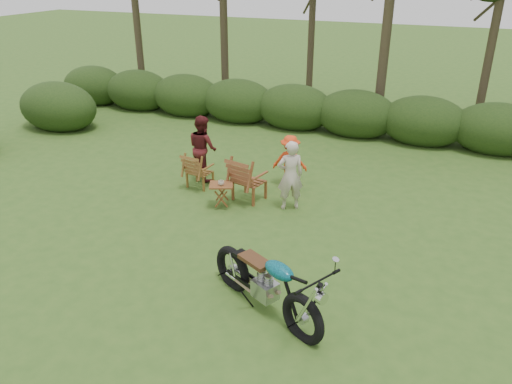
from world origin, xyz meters
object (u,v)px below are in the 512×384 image
at_px(lawn_chair_right, 249,199).
at_px(cup, 221,183).
at_px(adult_b, 204,178).
at_px(lawn_chair_left, 201,186).
at_px(adult_a, 289,208).
at_px(child, 289,185).
at_px(motorcycle, 265,309).
at_px(side_table, 222,196).

distance_m(lawn_chair_right, cup, 0.95).
bearing_deg(adult_b, cup, 163.35).
relative_size(lawn_chair_left, cup, 6.83).
height_order(adult_a, child, adult_a).
xyz_separation_m(lawn_chair_right, lawn_chair_left, (-1.37, 0.20, 0.00)).
relative_size(motorcycle, adult_b, 1.43).
bearing_deg(child, cup, 51.22).
relative_size(lawn_chair_right, adult_a, 0.68).
bearing_deg(cup, child, 59.87).
height_order(motorcycle, child, motorcycle).
bearing_deg(adult_b, adult_a, -164.32).
xyz_separation_m(motorcycle, lawn_chair_left, (-3.16, 3.75, 0.00)).
height_order(lawn_chair_left, adult_b, adult_b).
xyz_separation_m(lawn_chair_left, child, (1.96, 0.87, 0.00)).
relative_size(motorcycle, lawn_chair_right, 2.19).
xyz_separation_m(lawn_chair_right, child, (0.59, 1.07, 0.00)).
bearing_deg(motorcycle, adult_b, 155.72).
relative_size(motorcycle, lawn_chair_left, 2.63).
bearing_deg(motorcycle, lawn_chair_left, 157.80).
xyz_separation_m(motorcycle, side_table, (-2.20, 2.96, 0.27)).
bearing_deg(cup, side_table, 112.83).
height_order(lawn_chair_left, side_table, side_table).
xyz_separation_m(cup, adult_b, (-1.14, 1.32, -0.59)).
xyz_separation_m(motorcycle, adult_a, (-0.80, 3.47, 0.00)).
distance_m(adult_a, adult_b, 2.63).
height_order(side_table, cup, cup).
height_order(adult_b, child, adult_b).
bearing_deg(lawn_chair_left, adult_b, -65.78).
height_order(lawn_chair_right, child, child).
distance_m(cup, adult_a, 1.60).
xyz_separation_m(side_table, child, (1.00, 1.65, -0.27)).
relative_size(side_table, adult_a, 0.35).
distance_m(motorcycle, adult_a, 3.57).
distance_m(lawn_chair_right, child, 1.22).
xyz_separation_m(adult_a, child, (-0.40, 1.14, 0.00)).
distance_m(motorcycle, adult_b, 5.39).
height_order(side_table, adult_a, adult_a).
distance_m(adult_b, child, 2.15).
bearing_deg(lawn_chair_left, child, -149.94).
bearing_deg(lawn_chair_left, adult_a, 179.60).
relative_size(cup, child, 0.10).
xyz_separation_m(side_table, adult_a, (1.40, 0.51, -0.27)).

